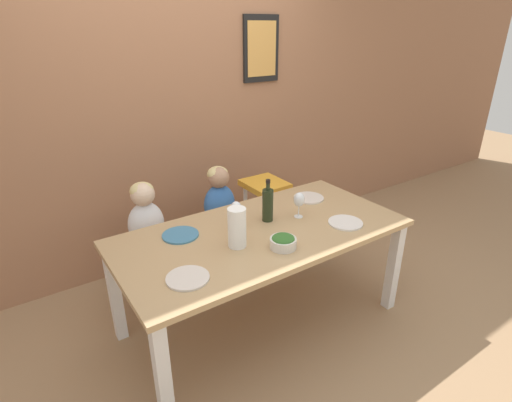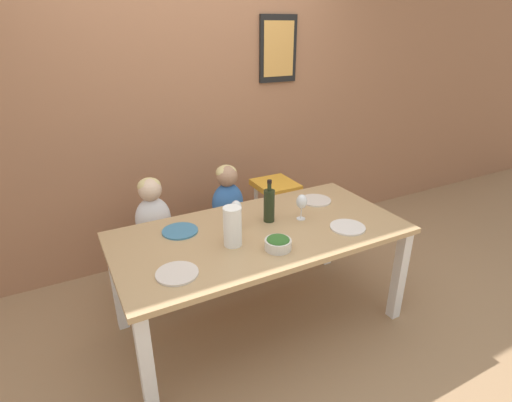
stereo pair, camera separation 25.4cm
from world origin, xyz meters
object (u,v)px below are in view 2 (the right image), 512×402
Objects in this scene: paper_towel_roll at (232,226)px; wine_glass_near at (302,202)px; chair_right_highchair at (275,200)px; chair_far_left at (156,247)px; person_child_left at (152,209)px; dinner_plate_front_right at (348,227)px; chair_far_center at (229,229)px; salad_bowl_large at (278,243)px; wine_bottle at (269,205)px; wine_glass_far at (236,208)px; person_child_center at (227,194)px; dinner_plate_front_left at (177,273)px; dinner_plate_back_left at (180,231)px; dinner_plate_back_right at (316,200)px.

paper_towel_roll is 1.37× the size of wine_glass_near.
wine_glass_near reaches higher than chair_right_highchair.
chair_right_highchair is at bearing 0.00° from chair_far_left.
wine_glass_near is at bearing -106.46° from chair_right_highchair.
person_child_left reaches higher than dinner_plate_front_right.
chair_far_center is 2.88× the size of salad_bowl_large.
chair_far_left is at bearing 136.43° from wine_bottle.
person_child_left is at bearing 125.97° from wine_glass_far.
wine_glass_far is 0.79× the size of dinner_plate_front_right.
chair_far_center is 0.76m from wine_glass_far.
paper_towel_roll is (0.29, -0.78, 0.46)m from chair_far_left.
paper_towel_roll reaches higher than dinner_plate_front_right.
dinner_plate_front_left is at bearing -127.27° from person_child_center.
dinner_plate_back_left is at bearing 127.08° from paper_towel_roll.
wine_glass_far is at bearing -53.97° from chair_far_left.
wine_bottle is at bearing 68.60° from salad_bowl_large.
wine_bottle is 0.22m from wine_glass_near.
person_child_left reaches higher than salad_bowl_large.
wine_bottle is 0.53m from dinner_plate_front_right.
wine_glass_far reaches higher than dinner_plate_front_left.
salad_bowl_large is at bearing -142.46° from dinner_plate_back_right.
salad_bowl_large reaches higher than chair_far_center.
wine_glass_far is (0.41, -0.57, 0.47)m from chair_far_left.
person_child_left is at bearing 117.79° from salad_bowl_large.
dinner_plate_front_left is at bearing -159.96° from dinner_plate_back_right.
dinner_plate_back_left and dinner_plate_back_right have the same top height.
paper_towel_roll is (-0.31, -0.78, 0.15)m from person_child_center.
chair_far_left is 2.01× the size of dinner_plate_front_left.
wine_glass_far is at bearing 165.11° from wine_glass_near.
paper_towel_roll is at bearing 168.24° from dinner_plate_front_right.
chair_far_center is 0.78m from dinner_plate_back_right.
person_child_center is at bearing 41.37° from dinner_plate_back_left.
paper_towel_roll is 0.40m from dinner_plate_back_left.
chair_far_center is 2.56× the size of wine_glass_far.
salad_bowl_large is 0.77m from dinner_plate_back_right.
chair_right_highchair is at bearing 0.00° from chair_far_center.
chair_far_left is 2.01× the size of dinner_plate_back_right.
person_child_center reaches higher than salad_bowl_large.
dinner_plate_back_right is at bearing 19.92° from paper_towel_roll.
chair_far_center is 1.87× the size of paper_towel_roll.
person_child_center is 2.12× the size of dinner_plate_back_right.
dinner_plate_back_left is at bearing 165.30° from wine_glass_near.
person_child_center is 0.73m from dinner_plate_back_left.
dinner_plate_front_right is (0.43, -0.94, 0.35)m from chair_far_center.
person_child_left is 1.10m from wine_glass_near.
dinner_plate_front_left is (-0.52, -0.36, -0.12)m from wine_glass_far.
wine_glass_far reaches higher than chair_far_center.
dinner_plate_back_right is (0.82, 0.30, -0.12)m from paper_towel_roll.
wine_glass_near is 0.99m from dinner_plate_front_left.
chair_far_left is at bearing -179.88° from person_child_center.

